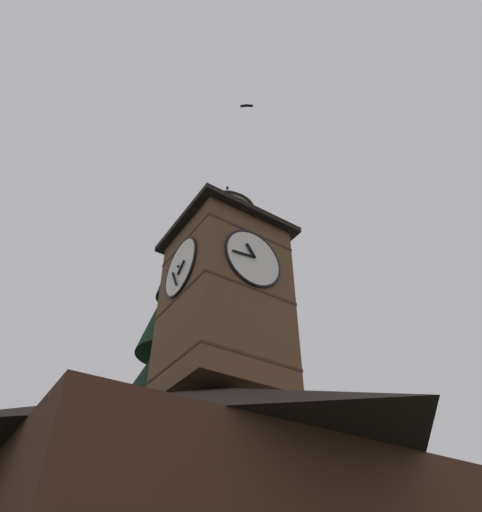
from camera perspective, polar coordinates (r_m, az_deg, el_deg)
The scene contains 4 objects.
clock_tower at distance 17.55m, azimuth -2.15°, elevation -4.50°, with size 4.62×4.62×10.48m.
pine_tree_behind at distance 18.96m, azimuth -10.21°, elevation -21.60°, with size 6.46×6.46×18.17m.
moon at distance 51.88m, azimuth -6.02°, elevation -19.89°, with size 1.95×1.95×1.95m.
flying_bird_high at distance 25.58m, azimuth 0.73°, elevation 18.84°, with size 0.64×0.52×0.11m.
Camera 1 is at (5.79, 10.75, 1.70)m, focal length 30.95 mm.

